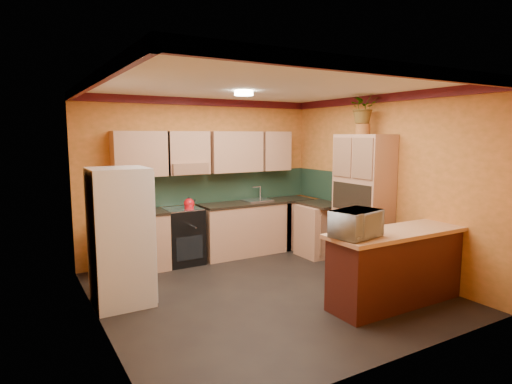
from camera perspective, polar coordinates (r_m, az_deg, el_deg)
room_shell at (r=5.76m, az=0.10°, el=7.60°), size 4.24×4.24×2.72m
base_cabinets_back at (r=7.35m, az=-5.14°, el=-5.40°), size 3.65×0.60×0.88m
countertop_back at (r=7.26m, az=-5.18°, el=-1.86°), size 3.65×0.62×0.04m
stove at (r=7.11m, az=-9.73°, el=-5.80°), size 0.58×0.58×0.91m
kettle at (r=6.99m, az=-8.92°, el=-1.45°), size 0.20×0.20×0.18m
sink at (r=7.61m, az=0.10°, el=-1.12°), size 0.48×0.40×0.03m
base_cabinets_right at (r=7.59m, az=8.82°, el=-5.04°), size 0.60×0.80×0.88m
countertop_right at (r=7.50m, az=8.89°, el=-1.61°), size 0.62×0.80×0.04m
fridge at (r=5.52m, az=-17.65°, el=-5.73°), size 0.68×0.66×1.70m
pantry at (r=6.84m, az=14.05°, el=-1.35°), size 0.48×0.90×2.10m
fern_pot at (r=6.80m, az=14.06°, el=8.15°), size 0.22×0.22×0.16m
fern at (r=6.81m, az=14.15°, el=10.92°), size 0.54×0.50×0.50m
breakfast_bar at (r=5.65m, az=18.14°, el=-9.75°), size 1.80×0.55×0.88m
bar_top at (r=5.53m, az=18.34°, el=-5.14°), size 1.90×0.65×0.05m
microwave at (r=5.01m, az=13.20°, el=-4.13°), size 0.64×0.51×0.31m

